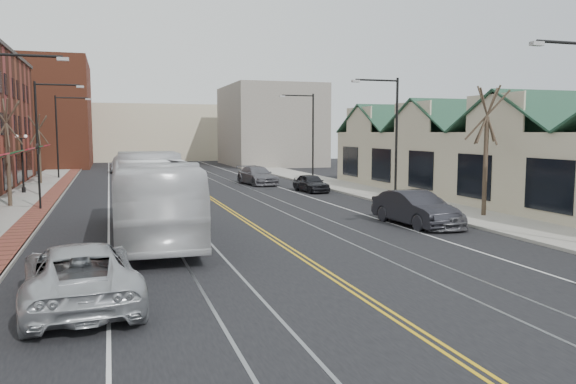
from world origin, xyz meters
TOP-DOWN VIEW (x-y plane):
  - ground at (0.00, 0.00)m, footprint 160.00×160.00m
  - sidewalk_left at (-12.00, 20.00)m, footprint 4.00×120.00m
  - sidewalk_right at (12.00, 20.00)m, footprint 4.00×120.00m
  - building_right at (18.00, 20.00)m, footprint 8.00×36.00m
  - backdrop_left at (-16.00, 70.00)m, footprint 14.00×18.00m
  - backdrop_mid at (0.00, 85.00)m, footprint 22.00×14.00m
  - backdrop_right at (15.00, 65.00)m, footprint 12.00×16.00m
  - streetlight_l_1 at (-11.05, 16.00)m, footprint 3.33×0.25m
  - streetlight_l_2 at (-11.05, 32.00)m, footprint 3.33×0.25m
  - streetlight_l_3 at (-11.05, 48.00)m, footprint 3.33×0.25m
  - streetlight_r_1 at (11.05, 22.00)m, footprint 3.33×0.25m
  - streetlight_r_2 at (11.05, 38.00)m, footprint 3.33×0.25m
  - lamppost_l_3 at (-12.80, 34.00)m, footprint 0.84×0.28m
  - tree_left_near at (-12.50, 26.00)m, footprint 1.78×1.37m
  - tree_left_far at (-12.50, 42.00)m, footprint 1.66×1.28m
  - tree_right_mid at (12.50, 14.00)m, footprint 1.90×1.46m
  - traffic_signal at (-10.60, 24.00)m, footprint 0.18×0.15m
  - transit_bus at (-5.00, 13.58)m, footprint 3.22×13.27m
  - parked_suv at (-7.50, 4.24)m, footprint 3.33×6.32m
  - parked_car_b at (7.63, 12.92)m, footprint 2.25×5.35m
  - parked_car_c at (8.25, 12.71)m, footprint 2.43×5.21m
  - parked_car_d at (8.11, 29.16)m, footprint 2.01×4.23m
  - distant_car_left at (-1.00, 37.12)m, footprint 1.98×4.57m
  - distant_car_right at (5.68, 36.35)m, footprint 3.00×5.80m
  - distant_car_far at (-5.76, 55.71)m, footprint 1.90×4.63m

SIDE VIEW (x-z plane):
  - ground at x=0.00m, z-range 0.00..0.00m
  - sidewalk_left at x=-12.00m, z-range 0.00..0.15m
  - sidewalk_right at x=12.00m, z-range 0.00..0.15m
  - parked_car_d at x=8.11m, z-range 0.00..1.40m
  - distant_car_left at x=-1.00m, z-range 0.00..1.46m
  - parked_car_c at x=8.25m, z-range 0.00..1.47m
  - distant_car_far at x=-5.76m, z-range 0.00..1.57m
  - distant_car_right at x=5.68m, z-range 0.00..1.61m
  - parked_suv at x=-7.50m, z-range 0.00..1.69m
  - parked_car_b at x=7.63m, z-range 0.00..1.72m
  - transit_bus at x=-5.00m, z-range 0.00..3.69m
  - lamppost_l_3 at x=-12.80m, z-range 0.07..4.34m
  - building_right at x=18.00m, z-range 0.00..4.60m
  - traffic_signal at x=-10.60m, z-range 0.45..4.25m
  - tree_left_far at x=-12.50m, z-range 0.26..6.29m
  - tree_left_near at x=-12.50m, z-range 0.27..6.75m
  - tree_right_mid at x=12.50m, z-range 0.28..7.22m
  - backdrop_mid at x=0.00m, z-range 0.00..9.00m
  - streetlight_l_1 at x=-11.05m, z-range 1.03..9.03m
  - streetlight_l_2 at x=-11.05m, z-range 1.03..9.03m
  - streetlight_l_3 at x=-11.05m, z-range 1.03..9.03m
  - streetlight_r_1 at x=11.05m, z-range 1.03..9.03m
  - streetlight_r_2 at x=11.05m, z-range 1.03..9.03m
  - backdrop_right at x=15.00m, z-range 0.00..11.00m
  - backdrop_left at x=-16.00m, z-range 0.00..14.00m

